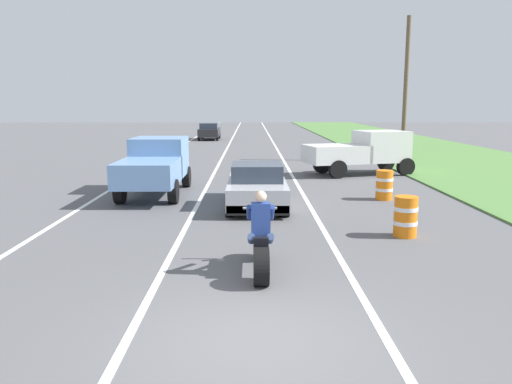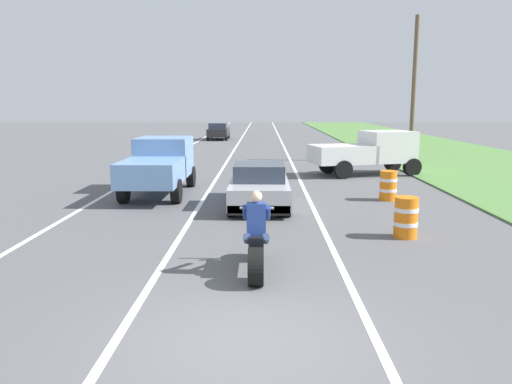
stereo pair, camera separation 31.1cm
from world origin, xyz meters
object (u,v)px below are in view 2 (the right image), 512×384
object	(u,v)px
motorcycle_with_rider	(256,244)
distant_car_far_ahead	(218,131)
pickup_truck_left_lane_light_blue	(159,164)
construction_barrel_mid	(388,185)
sports_car_silver	(259,186)
construction_barrel_nearest	(406,217)
pickup_truck_right_shoulder_white	(369,151)

from	to	relation	value
motorcycle_with_rider	distant_car_far_ahead	distance (m)	36.28
pickup_truck_left_lane_light_blue	distant_car_far_ahead	size ratio (longest dim) A/B	1.20
construction_barrel_mid	distant_car_far_ahead	bearing A→B (deg)	106.08
pickup_truck_left_lane_light_blue	sports_car_silver	bearing A→B (deg)	-29.27
motorcycle_with_rider	sports_car_silver	bearing A→B (deg)	89.94
motorcycle_with_rider	distant_car_far_ahead	size ratio (longest dim) A/B	0.55
distant_car_far_ahead	motorcycle_with_rider	bearing A→B (deg)	-83.82
construction_barrel_nearest	construction_barrel_mid	xyz separation A→B (m)	(0.74, 4.78, 0.00)
construction_barrel_mid	motorcycle_with_rider	bearing A→B (deg)	-120.08
construction_barrel_nearest	construction_barrel_mid	size ratio (longest dim) A/B	1.00
sports_car_silver	pickup_truck_right_shoulder_white	world-z (taller)	pickup_truck_right_shoulder_white
sports_car_silver	distant_car_far_ahead	bearing A→B (deg)	97.53
sports_car_silver	pickup_truck_left_lane_light_blue	distance (m)	4.13
pickup_truck_right_shoulder_white	distant_car_far_ahead	distance (m)	24.12
sports_car_silver	construction_barrel_nearest	xyz separation A→B (m)	(3.59, -3.77, -0.13)
pickup_truck_left_lane_light_blue	pickup_truck_right_shoulder_white	size ratio (longest dim) A/B	0.93
pickup_truck_left_lane_light_blue	pickup_truck_right_shoulder_white	distance (m)	9.94
motorcycle_with_rider	distant_car_far_ahead	bearing A→B (deg)	96.18
pickup_truck_left_lane_light_blue	construction_barrel_nearest	xyz separation A→B (m)	(7.17, -5.78, -0.60)
construction_barrel_nearest	construction_barrel_mid	distance (m)	4.84
construction_barrel_mid	sports_car_silver	bearing A→B (deg)	-166.88
sports_car_silver	distant_car_far_ahead	distance (m)	29.85
pickup_truck_left_lane_light_blue	construction_barrel_mid	world-z (taller)	pickup_truck_left_lane_light_blue
construction_barrel_nearest	distant_car_far_ahead	xyz separation A→B (m)	(-7.50, 33.36, 0.27)
sports_car_silver	motorcycle_with_rider	bearing A→B (deg)	-90.06
distant_car_far_ahead	sports_car_silver	bearing A→B (deg)	-82.47
motorcycle_with_rider	sports_car_silver	world-z (taller)	motorcycle_with_rider
motorcycle_with_rider	pickup_truck_right_shoulder_white	xyz separation A→B (m)	(4.93, 13.63, 0.51)
pickup_truck_right_shoulder_white	construction_barrel_mid	xyz separation A→B (m)	(-0.60, -6.14, -0.60)
pickup_truck_left_lane_light_blue	construction_barrel_mid	xyz separation A→B (m)	(7.91, -1.00, -0.60)
pickup_truck_right_shoulder_white	construction_barrel_mid	world-z (taller)	pickup_truck_right_shoulder_white
pickup_truck_right_shoulder_white	construction_barrel_nearest	world-z (taller)	pickup_truck_right_shoulder_white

